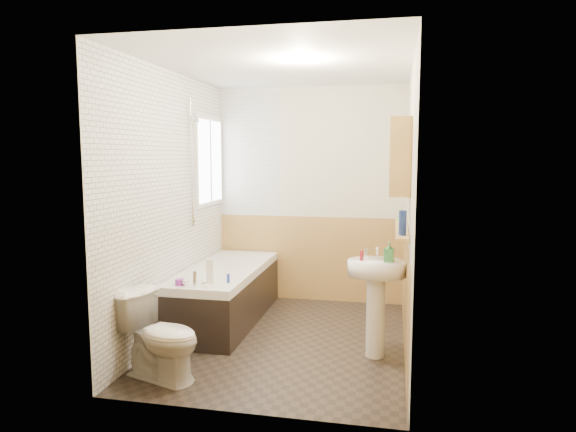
# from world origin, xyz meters

# --- Properties ---
(floor) EXTENTS (2.80, 2.80, 0.00)m
(floor) POSITION_xyz_m (0.00, 0.00, 0.00)
(floor) COLOR black
(floor) RESTS_ON ground
(ceiling) EXTENTS (2.80, 2.80, 0.00)m
(ceiling) POSITION_xyz_m (0.00, 0.00, 2.50)
(ceiling) COLOR white
(ceiling) RESTS_ON ground
(wall_back) EXTENTS (2.20, 0.02, 2.50)m
(wall_back) POSITION_xyz_m (0.00, 1.41, 1.25)
(wall_back) COLOR beige
(wall_back) RESTS_ON ground
(wall_front) EXTENTS (2.20, 0.02, 2.50)m
(wall_front) POSITION_xyz_m (0.00, -1.41, 1.25)
(wall_front) COLOR beige
(wall_front) RESTS_ON ground
(wall_left) EXTENTS (0.02, 2.80, 2.50)m
(wall_left) POSITION_xyz_m (-1.11, 0.00, 1.25)
(wall_left) COLOR beige
(wall_left) RESTS_ON ground
(wall_right) EXTENTS (0.02, 2.80, 2.50)m
(wall_right) POSITION_xyz_m (1.11, 0.00, 1.25)
(wall_right) COLOR beige
(wall_right) RESTS_ON ground
(wainscot_right) EXTENTS (0.01, 2.80, 1.00)m
(wainscot_right) POSITION_xyz_m (1.09, 0.00, 0.50)
(wainscot_right) COLOR tan
(wainscot_right) RESTS_ON wall_right
(wainscot_front) EXTENTS (2.20, 0.01, 1.00)m
(wainscot_front) POSITION_xyz_m (0.00, -1.39, 0.50)
(wainscot_front) COLOR tan
(wainscot_front) RESTS_ON wall_front
(wainscot_back) EXTENTS (2.20, 0.01, 1.00)m
(wainscot_back) POSITION_xyz_m (0.00, 1.39, 0.50)
(wainscot_back) COLOR tan
(wainscot_back) RESTS_ON wall_back
(tile_cladding_left) EXTENTS (0.01, 2.80, 2.50)m
(tile_cladding_left) POSITION_xyz_m (-1.09, 0.00, 1.25)
(tile_cladding_left) COLOR white
(tile_cladding_left) RESTS_ON wall_left
(tile_return_back) EXTENTS (0.75, 0.01, 1.50)m
(tile_return_back) POSITION_xyz_m (-0.73, 1.39, 1.75)
(tile_return_back) COLOR white
(tile_return_back) RESTS_ON wall_back
(window) EXTENTS (0.03, 0.79, 0.99)m
(window) POSITION_xyz_m (-1.06, 0.95, 1.65)
(window) COLOR white
(window) RESTS_ON wall_left
(bathtub) EXTENTS (0.70, 1.83, 0.71)m
(bathtub) POSITION_xyz_m (-0.73, 0.44, 0.29)
(bathtub) COLOR black
(bathtub) RESTS_ON floor
(shower_riser) EXTENTS (0.11, 0.09, 1.30)m
(shower_riser) POSITION_xyz_m (-1.04, 0.39, 1.75)
(shower_riser) COLOR silver
(shower_riser) RESTS_ON wall_left
(toilet) EXTENTS (0.76, 0.57, 0.66)m
(toilet) POSITION_xyz_m (-0.76, -1.00, 0.33)
(toilet) COLOR white
(toilet) RESTS_ON floor
(sink) EXTENTS (0.49, 0.39, 0.95)m
(sink) POSITION_xyz_m (0.84, -0.22, 0.60)
(sink) COLOR white
(sink) RESTS_ON floor
(pine_shelf) EXTENTS (0.10, 1.26, 0.03)m
(pine_shelf) POSITION_xyz_m (1.04, -0.06, 1.09)
(pine_shelf) COLOR tan
(pine_shelf) RESTS_ON wall_right
(medicine_cabinet) EXTENTS (0.17, 0.69, 0.62)m
(medicine_cabinet) POSITION_xyz_m (1.01, -0.12, 1.70)
(medicine_cabinet) COLOR tan
(medicine_cabinet) RESTS_ON wall_right
(foam_can) EXTENTS (0.08, 0.08, 0.19)m
(foam_can) POSITION_xyz_m (1.04, -0.50, 1.20)
(foam_can) COLOR navy
(foam_can) RESTS_ON pine_shelf
(green_bottle) EXTENTS (0.05, 0.05, 0.23)m
(green_bottle) POSITION_xyz_m (1.04, -0.24, 1.21)
(green_bottle) COLOR silver
(green_bottle) RESTS_ON pine_shelf
(black_jar) EXTENTS (0.08, 0.08, 0.04)m
(black_jar) POSITION_xyz_m (1.04, 0.41, 1.12)
(black_jar) COLOR #59C647
(black_jar) RESTS_ON pine_shelf
(soap_bottle) EXTENTS (0.11, 0.18, 0.08)m
(soap_bottle) POSITION_xyz_m (0.94, -0.26, 0.88)
(soap_bottle) COLOR #388447
(soap_bottle) RESTS_ON sink
(clear_bottle) EXTENTS (0.04, 0.04, 0.09)m
(clear_bottle) POSITION_xyz_m (0.72, -0.25, 0.88)
(clear_bottle) COLOR maroon
(clear_bottle) RESTS_ON sink
(blue_gel) EXTENTS (0.07, 0.06, 0.23)m
(blue_gel) POSITION_xyz_m (-0.64, -0.24, 0.68)
(blue_gel) COLOR silver
(blue_gel) RESTS_ON bathtub
(cream_jar) EXTENTS (0.11, 0.11, 0.05)m
(cream_jar) POSITION_xyz_m (-0.88, -0.34, 0.59)
(cream_jar) COLOR purple
(cream_jar) RESTS_ON bathtub
(orange_bottle) EXTENTS (0.03, 0.03, 0.08)m
(orange_bottle) POSITION_xyz_m (-0.49, -0.17, 0.61)
(orange_bottle) COLOR #19339E
(orange_bottle) RESTS_ON bathtub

